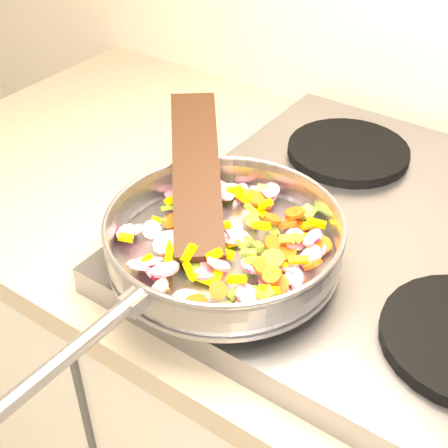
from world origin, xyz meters
The scene contains 6 objects.
cooktop centered at (-0.70, 1.67, 0.92)m, with size 0.60×0.60×0.04m, color #939399.
grate_fl centered at (-0.84, 1.52, 0.95)m, with size 0.19×0.19×0.02m, color black.
grate_bl centered at (-0.84, 1.81, 0.95)m, with size 0.19×0.19×0.02m, color black.
saute_pan centered at (-0.85, 1.48, 0.99)m, with size 0.33×0.50×0.06m.
vegetable_heap centered at (-0.84, 1.48, 0.98)m, with size 0.27×0.28×0.05m.
wooden_spatula centered at (-0.93, 1.53, 1.02)m, with size 0.27×0.06×0.01m, color black.
Camera 1 is at (-0.51, 1.00, 1.46)m, focal length 50.00 mm.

